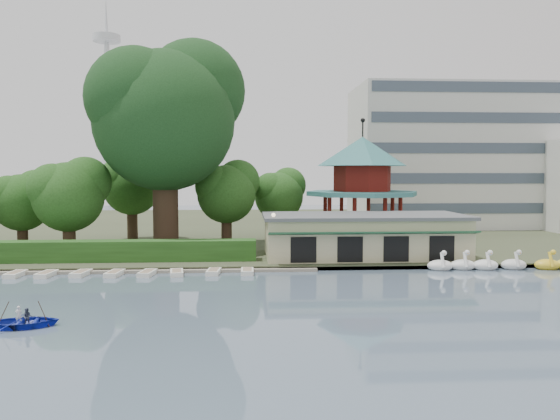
{
  "coord_description": "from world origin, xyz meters",
  "views": [
    {
      "loc": [
        -0.85,
        -27.74,
        8.12
      ],
      "look_at": [
        2.0,
        18.0,
        5.0
      ],
      "focal_mm": 35.0,
      "sensor_mm": 36.0,
      "label": 1
    }
  ],
  "objects": [
    {
      "name": "ground_plane",
      "position": [
        0.0,
        0.0,
        0.0
      ],
      "size": [
        220.0,
        220.0,
        0.0
      ],
      "primitive_type": "plane",
      "color": "slate",
      "rests_on": "ground"
    },
    {
      "name": "shore",
      "position": [
        0.0,
        52.0,
        0.2
      ],
      "size": [
        220.0,
        70.0,
        0.4
      ],
      "primitive_type": "cube",
      "color": "#424930",
      "rests_on": "ground"
    },
    {
      "name": "embankment",
      "position": [
        0.0,
        17.3,
        0.15
      ],
      "size": [
        220.0,
        0.6,
        0.3
      ],
      "primitive_type": "cube",
      "color": "gray",
      "rests_on": "ground"
    },
    {
      "name": "dock",
      "position": [
        -12.0,
        17.2,
        0.12
      ],
      "size": [
        34.0,
        1.6,
        0.24
      ],
      "primitive_type": "cube",
      "color": "gray",
      "rests_on": "ground"
    },
    {
      "name": "boathouse",
      "position": [
        10.0,
        21.97,
        2.37
      ],
      "size": [
        18.6,
        9.39,
        3.9
      ],
      "color": "beige",
      "rests_on": "shore"
    },
    {
      "name": "pavilion",
      "position": [
        12.0,
        32.0,
        7.48
      ],
      "size": [
        12.4,
        12.4,
        13.5
      ],
      "color": "beige",
      "rests_on": "shore"
    },
    {
      "name": "office_building",
      "position": [
        32.67,
        49.0,
        9.73
      ],
      "size": [
        38.0,
        18.0,
        20.0
      ],
      "color": "silver",
      "rests_on": "shore"
    },
    {
      "name": "broadcast_tower",
      "position": [
        -42.0,
        140.0,
        33.98
      ],
      "size": [
        8.0,
        8.0,
        96.0
      ],
      "color": "silver",
      "rests_on": "ground"
    },
    {
      "name": "hedge",
      "position": [
        -15.0,
        20.5,
        1.3
      ],
      "size": [
        30.0,
        2.0,
        1.8
      ],
      "primitive_type": "cube",
      "color": "#28581D",
      "rests_on": "shore"
    },
    {
      "name": "lamp_post",
      "position": [
        1.5,
        19.0,
        3.34
      ],
      "size": [
        0.36,
        0.36,
        4.28
      ],
      "color": "black",
      "rests_on": "shore"
    },
    {
      "name": "big_tree",
      "position": [
        -8.81,
        28.23,
        14.41
      ],
      "size": [
        15.5,
        14.44,
        21.55
      ],
      "color": "#3A281C",
      "rests_on": "shore"
    },
    {
      "name": "small_trees",
      "position": [
        -14.79,
        31.0,
        6.26
      ],
      "size": [
        39.59,
        16.81,
        10.21
      ],
      "color": "#3A281C",
      "rests_on": "shore"
    },
    {
      "name": "swan_boats",
      "position": [
        21.91,
        16.55,
        0.4
      ],
      "size": [
        15.43,
        2.08,
        1.92
      ],
      "color": "white",
      "rests_on": "ground"
    },
    {
      "name": "moored_rowboats",
      "position": [
        -13.92,
        15.86,
        0.18
      ],
      "size": [
        27.3,
        2.75,
        0.36
      ],
      "color": "white",
      "rests_on": "ground"
    },
    {
      "name": "rowboat_with_passengers",
      "position": [
        -12.62,
        1.32,
        0.52
      ],
      "size": [
        5.53,
        4.32,
        2.01
      ],
      "color": "#1929AA",
      "rests_on": "ground"
    }
  ]
}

